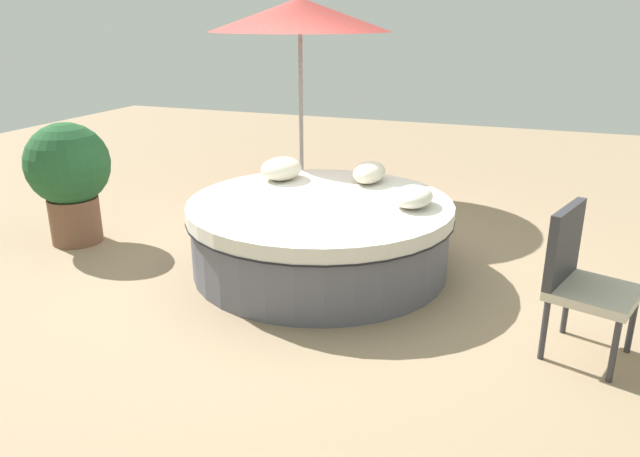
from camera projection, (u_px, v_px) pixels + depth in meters
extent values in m
plane|color=#9E8466|center=(320.00, 268.00, 5.35)|extent=(16.00, 16.00, 0.00)
cylinder|color=#595966|center=(320.00, 242.00, 5.27)|extent=(2.20, 2.20, 0.49)
cylinder|color=black|center=(320.00, 215.00, 5.19)|extent=(2.27, 2.27, 0.01)
cylinder|color=silver|center=(320.00, 208.00, 5.17)|extent=(2.26, 2.26, 0.13)
ellipsoid|color=silver|center=(413.00, 197.00, 4.98)|extent=(0.46, 0.32, 0.16)
ellipsoid|color=beige|center=(369.00, 172.00, 5.70)|extent=(0.48, 0.28, 0.19)
ellipsoid|color=beige|center=(281.00, 169.00, 5.80)|extent=(0.47, 0.37, 0.21)
cylinder|color=#333338|center=(632.00, 323.00, 3.95)|extent=(0.04, 0.04, 0.42)
cylinder|color=#333338|center=(614.00, 351.00, 3.63)|extent=(0.04, 0.04, 0.42)
cylinder|color=#333338|center=(566.00, 305.00, 4.20)|extent=(0.04, 0.04, 0.42)
cylinder|color=#333338|center=(544.00, 330.00, 3.88)|extent=(0.04, 0.04, 0.42)
cube|color=beige|center=(594.00, 293.00, 3.84)|extent=(0.65, 0.64, 0.06)
cube|color=#333338|center=(565.00, 244.00, 3.87)|extent=(0.51, 0.22, 0.50)
cylinder|color=#262628|center=(302.00, 192.00, 7.51)|extent=(0.44, 0.44, 0.08)
cylinder|color=#99999E|center=(301.00, 103.00, 7.14)|extent=(0.05, 0.05, 2.28)
cone|color=#B23D38|center=(300.00, 15.00, 6.82)|extent=(2.09, 2.09, 0.37)
cylinder|color=brown|center=(76.00, 220.00, 5.92)|extent=(0.48, 0.48, 0.45)
sphere|color=#23562D|center=(68.00, 164.00, 5.73)|extent=(0.79, 0.79, 0.79)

